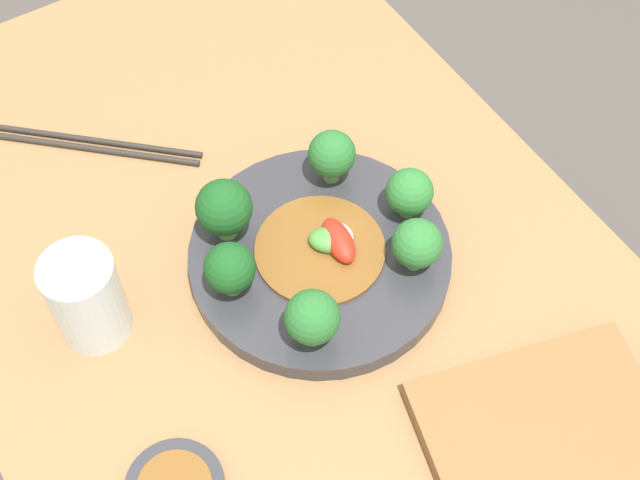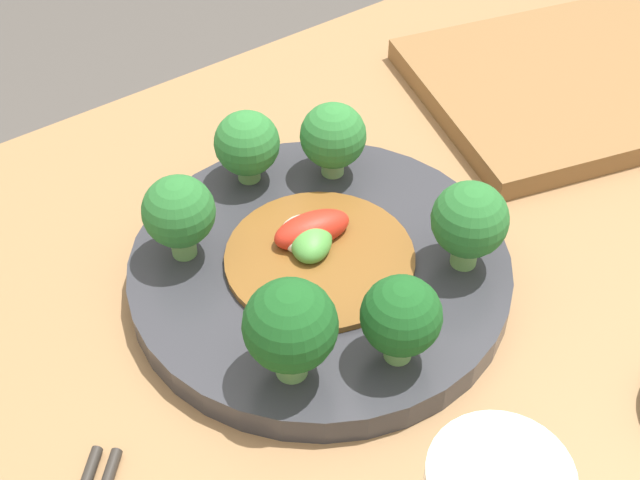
{
  "view_description": "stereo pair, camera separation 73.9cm",
  "coord_description": "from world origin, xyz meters",
  "px_view_note": "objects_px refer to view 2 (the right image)",
  "views": [
    {
      "loc": [
        -0.42,
        0.22,
        1.51
      ],
      "look_at": [
        -0.0,
        -0.04,
        0.78
      ],
      "focal_mm": 50.0,
      "sensor_mm": 36.0,
      "label": 1
    },
    {
      "loc": [
        0.25,
        0.31,
        1.21
      ],
      "look_at": [
        -0.0,
        -0.04,
        0.78
      ],
      "focal_mm": 50.0,
      "sensor_mm": 36.0,
      "label": 2
    }
  ],
  "objects_px": {
    "broccoli_northwest": "(470,221)",
    "broccoli_southeast": "(179,213)",
    "broccoli_south": "(247,144)",
    "plate": "(320,271)",
    "stirfry_center": "(315,247)",
    "broccoli_northeast": "(290,327)",
    "cutting_board": "(590,79)",
    "broccoli_southwest": "(333,137)",
    "broccoli_north": "(401,317)"
  },
  "relations": [
    {
      "from": "broccoli_southeast",
      "to": "broccoli_north",
      "type": "xyz_separation_m",
      "value": [
        -0.07,
        0.16,
        -0.0
      ]
    },
    {
      "from": "broccoli_southeast",
      "to": "cutting_board",
      "type": "bearing_deg",
      "value": 179.19
    },
    {
      "from": "plate",
      "to": "cutting_board",
      "type": "distance_m",
      "value": 0.34
    },
    {
      "from": "broccoli_southwest",
      "to": "stirfry_center",
      "type": "bearing_deg",
      "value": 46.18
    },
    {
      "from": "broccoli_southwest",
      "to": "broccoli_southeast",
      "type": "relative_size",
      "value": 0.94
    },
    {
      "from": "plate",
      "to": "stirfry_center",
      "type": "height_order",
      "value": "stirfry_center"
    },
    {
      "from": "broccoli_north",
      "to": "broccoli_southeast",
      "type": "bearing_deg",
      "value": -67.28
    },
    {
      "from": "broccoli_northeast",
      "to": "broccoli_southeast",
      "type": "relative_size",
      "value": 1.13
    },
    {
      "from": "broccoli_northeast",
      "to": "broccoli_northwest",
      "type": "xyz_separation_m",
      "value": [
        -0.15,
        -0.01,
        -0.0
      ]
    },
    {
      "from": "plate",
      "to": "broccoli_southeast",
      "type": "distance_m",
      "value": 0.11
    },
    {
      "from": "broccoli_northeast",
      "to": "broccoli_north",
      "type": "bearing_deg",
      "value": 155.65
    },
    {
      "from": "broccoli_northwest",
      "to": "broccoli_south",
      "type": "distance_m",
      "value": 0.18
    },
    {
      "from": "broccoli_northwest",
      "to": "cutting_board",
      "type": "bearing_deg",
      "value": -155.93
    },
    {
      "from": "plate",
      "to": "cutting_board",
      "type": "relative_size",
      "value": 0.78
    },
    {
      "from": "broccoli_southeast",
      "to": "broccoli_northwest",
      "type": "relative_size",
      "value": 0.97
    },
    {
      "from": "broccoli_northeast",
      "to": "broccoli_southeast",
      "type": "bearing_deg",
      "value": -88.14
    },
    {
      "from": "broccoli_southwest",
      "to": "stirfry_center",
      "type": "xyz_separation_m",
      "value": [
        0.06,
        0.06,
        -0.03
      ]
    },
    {
      "from": "stirfry_center",
      "to": "plate",
      "type": "bearing_deg",
      "value": 83.85
    },
    {
      "from": "broccoli_northeast",
      "to": "broccoli_southwest",
      "type": "xyz_separation_m",
      "value": [
        -0.13,
        -0.14,
        -0.01
      ]
    },
    {
      "from": "broccoli_north",
      "to": "broccoli_southwest",
      "type": "bearing_deg",
      "value": -112.71
    },
    {
      "from": "broccoli_north",
      "to": "plate",
      "type": "bearing_deg",
      "value": -94.69
    },
    {
      "from": "stirfry_center",
      "to": "cutting_board",
      "type": "height_order",
      "value": "stirfry_center"
    },
    {
      "from": "plate",
      "to": "cutting_board",
      "type": "height_order",
      "value": "plate"
    },
    {
      "from": "broccoli_southwest",
      "to": "broccoli_northwest",
      "type": "xyz_separation_m",
      "value": [
        -0.02,
        0.13,
        0.0
      ]
    },
    {
      "from": "broccoli_northeast",
      "to": "broccoli_southeast",
      "type": "height_order",
      "value": "broccoli_northeast"
    },
    {
      "from": "broccoli_northeast",
      "to": "cutting_board",
      "type": "distance_m",
      "value": 0.43
    },
    {
      "from": "broccoli_southeast",
      "to": "broccoli_north",
      "type": "relative_size",
      "value": 1.02
    },
    {
      "from": "plate",
      "to": "broccoli_south",
      "type": "height_order",
      "value": "broccoli_south"
    },
    {
      "from": "plate",
      "to": "broccoli_southwest",
      "type": "bearing_deg",
      "value": -130.96
    },
    {
      "from": "broccoli_northeast",
      "to": "broccoli_north",
      "type": "distance_m",
      "value": 0.07
    },
    {
      "from": "broccoli_southeast",
      "to": "broccoli_south",
      "type": "xyz_separation_m",
      "value": [
        -0.08,
        -0.04,
        -0.01
      ]
    },
    {
      "from": "broccoli_southeast",
      "to": "broccoli_south",
      "type": "height_order",
      "value": "broccoli_southeast"
    },
    {
      "from": "broccoli_northeast",
      "to": "broccoli_south",
      "type": "distance_m",
      "value": 0.19
    },
    {
      "from": "broccoli_southeast",
      "to": "stirfry_center",
      "type": "height_order",
      "value": "broccoli_southeast"
    },
    {
      "from": "broccoli_northeast",
      "to": "cutting_board",
      "type": "bearing_deg",
      "value": -163.03
    },
    {
      "from": "broccoli_southwest",
      "to": "cutting_board",
      "type": "xyz_separation_m",
      "value": [
        -0.27,
        0.02,
        -0.05
      ]
    },
    {
      "from": "broccoli_northwest",
      "to": "broccoli_south",
      "type": "height_order",
      "value": "broccoli_northwest"
    },
    {
      "from": "broccoli_northeast",
      "to": "broccoli_northwest",
      "type": "height_order",
      "value": "broccoli_northeast"
    },
    {
      "from": "broccoli_northwest",
      "to": "broccoli_southeast",
      "type": "bearing_deg",
      "value": -37.79
    },
    {
      "from": "broccoli_southwest",
      "to": "broccoli_south",
      "type": "height_order",
      "value": "broccoli_southwest"
    },
    {
      "from": "broccoli_northwest",
      "to": "broccoli_south",
      "type": "bearing_deg",
      "value": -65.39
    },
    {
      "from": "broccoli_northeast",
      "to": "broccoli_southwest",
      "type": "height_order",
      "value": "broccoli_northeast"
    },
    {
      "from": "broccoli_northwest",
      "to": "stirfry_center",
      "type": "relative_size",
      "value": 0.51
    },
    {
      "from": "broccoli_southeast",
      "to": "plate",
      "type": "bearing_deg",
      "value": 140.49
    },
    {
      "from": "broccoli_southwest",
      "to": "cutting_board",
      "type": "bearing_deg",
      "value": 176.41
    },
    {
      "from": "broccoli_northeast",
      "to": "broccoli_south",
      "type": "xyz_separation_m",
      "value": [
        -0.08,
        -0.17,
        -0.01
      ]
    },
    {
      "from": "broccoli_southwest",
      "to": "stirfry_center",
      "type": "distance_m",
      "value": 0.09
    },
    {
      "from": "broccoli_southwest",
      "to": "broccoli_northwest",
      "type": "height_order",
      "value": "broccoli_northwest"
    },
    {
      "from": "broccoli_south",
      "to": "cutting_board",
      "type": "distance_m",
      "value": 0.33
    },
    {
      "from": "broccoli_south",
      "to": "broccoli_north",
      "type": "xyz_separation_m",
      "value": [
        0.01,
        0.2,
        0.0
      ]
    }
  ]
}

